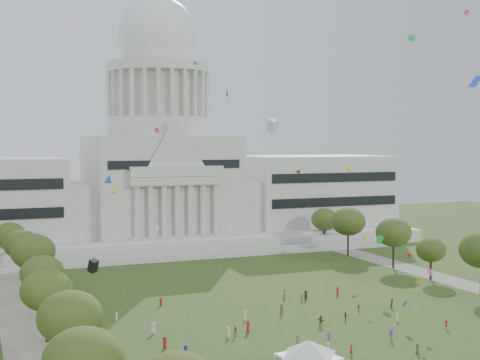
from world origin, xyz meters
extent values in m
plane|color=#31491B|center=(0.00, 0.00, 0.00)|extent=(400.00, 400.00, 0.00)
cube|color=beige|center=(0.00, 115.00, 2.00)|extent=(160.00, 60.00, 4.00)
cube|color=beige|center=(0.00, 82.00, 1.00)|extent=(130.00, 3.00, 2.00)
cube|color=beige|center=(0.00, 90.00, 2.50)|extent=(140.00, 3.00, 5.00)
cube|color=beige|center=(55.00, 114.00, 15.00)|extent=(50.00, 34.00, 22.00)
cube|color=beige|center=(-27.00, 112.00, 12.00)|extent=(12.00, 26.00, 16.00)
cube|color=beige|center=(27.00, 112.00, 12.00)|extent=(12.00, 26.00, 16.00)
cube|color=beige|center=(0.00, 114.00, 18.00)|extent=(44.00, 38.00, 28.00)
cube|color=beige|center=(0.00, 94.00, 21.20)|extent=(28.00, 3.00, 2.40)
cube|color=black|center=(55.00, 96.80, 17.00)|extent=(46.00, 0.40, 11.00)
cylinder|color=beige|center=(0.00, 114.00, 37.40)|extent=(32.00, 32.00, 6.00)
cylinder|color=beige|center=(0.00, 114.00, 47.40)|extent=(28.00, 28.00, 14.00)
cylinder|color=beige|center=(0.00, 114.00, 55.90)|extent=(32.40, 32.40, 3.00)
cylinder|color=beige|center=(0.00, 114.00, 61.40)|extent=(22.00, 22.00, 8.00)
ellipsoid|color=silver|center=(0.00, 114.00, 65.40)|extent=(25.00, 25.00, 26.20)
cube|color=gray|center=(-48.00, 30.00, 0.02)|extent=(8.00, 160.00, 0.04)
cube|color=gray|center=(48.00, 30.00, 0.02)|extent=(8.00, 160.00, 0.04)
ellipsoid|color=#384C19|center=(-44.07, -2.96, 8.97)|extent=(8.86, 8.86, 7.25)
cylinder|color=black|center=(-45.04, 17.30, 2.73)|extent=(0.56, 0.56, 5.47)
ellipsoid|color=#3E5218|center=(-45.04, 17.30, 8.53)|extent=(8.42, 8.42, 6.89)
cylinder|color=black|center=(-44.09, 33.92, 2.64)|extent=(0.56, 0.56, 5.27)
ellipsoid|color=#3C4E1E|center=(-44.09, 33.92, 8.23)|extent=(8.12, 8.12, 6.65)
cylinder|color=black|center=(44.40, 34.48, 2.28)|extent=(0.56, 0.56, 4.56)
ellipsoid|color=#334817|center=(44.40, 34.48, 7.11)|extent=(7.01, 7.01, 5.74)
cylinder|color=black|center=(-44.08, 52.42, 3.02)|extent=(0.56, 0.56, 6.03)
ellipsoid|color=#334A19|center=(-44.08, 52.42, 9.41)|extent=(9.29, 9.29, 7.60)
cylinder|color=black|center=(44.76, 50.04, 2.98)|extent=(0.56, 0.56, 5.97)
ellipsoid|color=#384F19|center=(44.76, 50.04, 9.31)|extent=(9.19, 9.19, 7.52)
cylinder|color=black|center=(-45.22, 71.01, 2.70)|extent=(0.56, 0.56, 5.41)
ellipsoid|color=#324814|center=(-45.22, 71.01, 8.44)|extent=(8.33, 8.33, 6.81)
cylinder|color=black|center=(43.49, 70.19, 3.19)|extent=(0.56, 0.56, 6.37)
ellipsoid|color=#3A4B1B|center=(43.49, 70.19, 9.94)|extent=(9.82, 9.82, 8.03)
cylinder|color=black|center=(-46.87, 89.14, 2.66)|extent=(0.56, 0.56, 5.32)
ellipsoid|color=#334916|center=(-46.87, 89.14, 8.29)|extent=(8.19, 8.19, 6.70)
cylinder|color=black|center=(45.96, 88.13, 2.73)|extent=(0.56, 0.56, 5.47)
ellipsoid|color=#3A4B1A|center=(45.96, 88.13, 8.53)|extent=(8.42, 8.42, 6.89)
cylinder|color=#4C4C4C|center=(-10.28, -10.11, 1.43)|extent=(0.12, 0.12, 2.87)
cube|color=white|center=(-13.50, -13.32, 2.98)|extent=(7.98, 7.98, 0.23)
pyramid|color=white|center=(-13.50, -13.32, 4.25)|extent=(11.18, 11.18, 2.29)
imported|color=#4C4C51|center=(20.07, 15.10, 0.92)|extent=(1.05, 0.95, 1.84)
imported|color=#994C8C|center=(7.24, -2.89, 1.00)|extent=(0.94, 1.41, 1.99)
imported|color=#4C4C51|center=(6.81, 10.67, 0.80)|extent=(0.64, 1.00, 1.61)
imported|color=olive|center=(0.67, 8.73, 1.02)|extent=(1.47, 2.02, 2.03)
imported|color=#4C4C51|center=(6.96, -10.21, 0.80)|extent=(0.60, 0.84, 1.61)
imported|color=#B21E1E|center=(-3.02, -7.31, 0.87)|extent=(0.78, 0.70, 1.75)
imported|color=olive|center=(-15.70, 8.60, 0.87)|extent=(0.94, 0.70, 1.74)
imported|color=#B21E1E|center=(19.79, -1.25, 0.83)|extent=(1.20, 1.09, 1.67)
imported|color=olive|center=(12.80, 15.64, 0.68)|extent=(0.70, 0.90, 1.36)
cube|color=#994C8C|center=(-37.87, 5.21, 0.94)|extent=(0.51, 0.59, 1.89)
cube|color=#994C8C|center=(-2.12, 1.03, 0.74)|extent=(0.43, 0.46, 1.48)
cube|color=#B21E1E|center=(15.53, 28.33, 0.95)|extent=(0.58, 0.57, 1.90)
cube|color=olive|center=(-35.68, 7.47, 0.93)|extent=(0.41, 0.55, 1.87)
cube|color=silver|center=(-31.87, 26.26, 0.76)|extent=(0.38, 0.47, 1.51)
cube|color=#B21E1E|center=(-21.50, 33.87, 0.80)|extent=(0.40, 0.49, 1.59)
cube|color=#26262B|center=(-39.42, 20.46, 0.95)|extent=(0.59, 0.53, 1.89)
cube|color=silver|center=(-5.18, -4.10, 0.77)|extent=(0.41, 0.48, 1.53)
cube|color=#26262B|center=(7.70, 27.84, 0.93)|extent=(0.57, 0.56, 1.85)
cube|color=#4C4C51|center=(6.14, 26.54, 0.75)|extent=(0.33, 0.45, 1.50)
cube|color=silver|center=(15.21, 6.66, 0.74)|extent=(0.44, 0.45, 1.47)
cube|color=silver|center=(-10.12, 17.56, 0.86)|extent=(0.53, 0.52, 1.73)
cube|color=navy|center=(-26.54, 1.48, 0.92)|extent=(0.57, 0.52, 1.84)
cube|color=olive|center=(-8.10, 0.48, 0.85)|extent=(0.47, 0.31, 1.70)
cube|color=silver|center=(-16.76, 8.67, 0.82)|extent=(0.31, 0.46, 1.64)
cube|color=#4C4C51|center=(-2.10, 18.96, 0.95)|extent=(0.59, 0.57, 1.90)
cube|color=olive|center=(4.29, 30.82, 0.93)|extent=(0.57, 0.56, 1.85)
cube|color=#B21E1E|center=(-12.62, 10.28, 0.97)|extent=(0.35, 0.53, 1.94)
cube|color=#B21E1E|center=(-28.26, 6.84, 0.94)|extent=(0.52, 0.58, 1.87)
cube|color=silver|center=(-27.81, 15.47, 0.97)|extent=(0.58, 0.59, 1.94)
cube|color=silver|center=(-42.00, 28.86, 0.77)|extent=(0.31, 0.44, 1.55)
camera|label=1|loc=(-56.14, -93.28, 32.34)|focal=50.00mm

